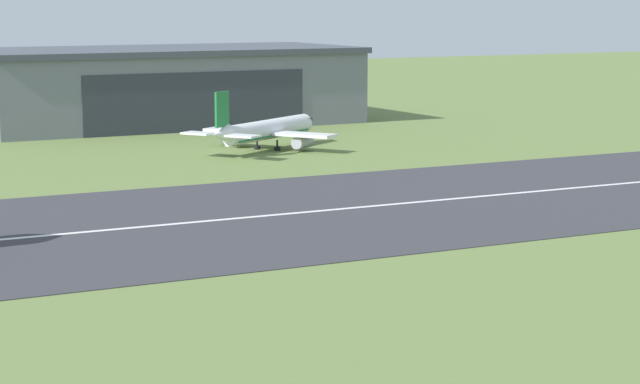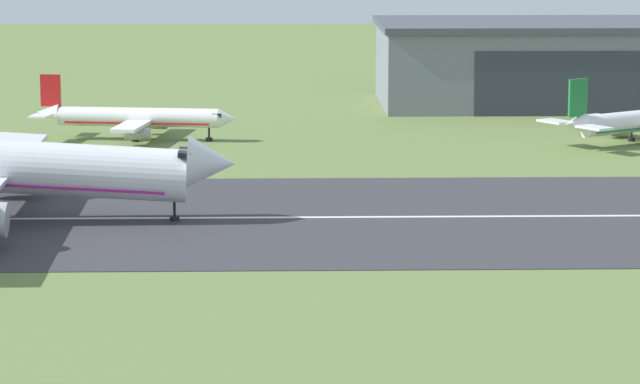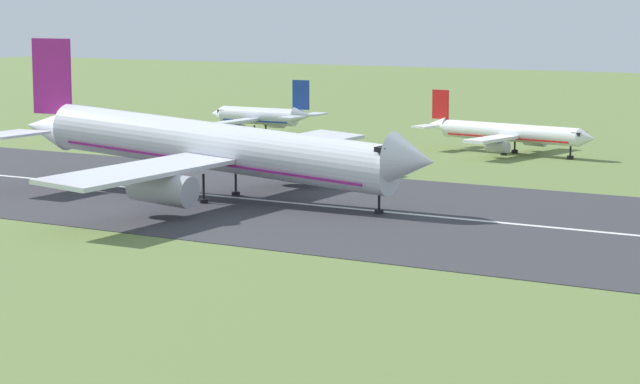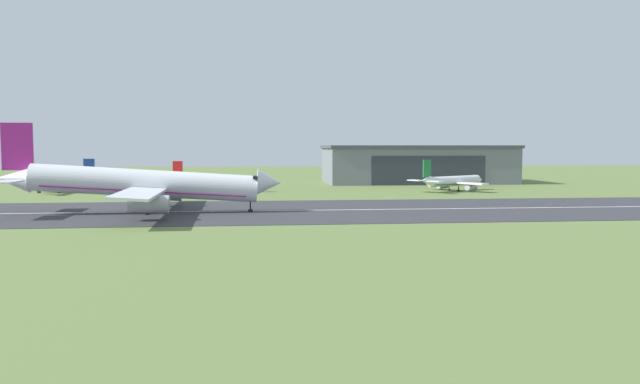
{
  "view_description": "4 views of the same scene",
  "coord_description": "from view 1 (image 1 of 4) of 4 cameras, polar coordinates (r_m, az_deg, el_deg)",
  "views": [
    {
      "loc": [
        -40.75,
        18.9,
        19.38
      ],
      "look_at": [
        -4.99,
        85.79,
        7.59
      ],
      "focal_mm": 70.0,
      "sensor_mm": 36.0,
      "label": 1
    },
    {
      "loc": [
        -13.91,
        -13.26,
        26.17
      ],
      "look_at": [
        -11.15,
        94.55,
        6.68
      ],
      "focal_mm": 85.0,
      "sensor_mm": 36.0,
      "label": 2
    },
    {
      "loc": [
        29.37,
        18.9,
        18.59
      ],
      "look_at": [
        -11.58,
        87.28,
        6.76
      ],
      "focal_mm": 70.0,
      "sensor_mm": 36.0,
      "label": 3
    },
    {
      "loc": [
        -23.16,
        7.94,
        11.4
      ],
      "look_at": [
        -12.67,
        102.93,
        4.46
      ],
      "focal_mm": 35.0,
      "sensor_mm": 36.0,
      "label": 4
    }
  ],
  "objects": [
    {
      "name": "runway_strip",
      "position": [
        109.38,
        -5.79,
        -1.4
      ],
      "size": [
        386.06,
        41.22,
        0.06
      ],
      "primitive_type": "cube",
      "color": "#333338",
      "rests_on": "ground_plane"
    },
    {
      "name": "airplane_parked_west",
      "position": [
        161.03,
        -2.48,
        2.83
      ],
      "size": [
        23.65,
        19.84,
        8.24
      ],
      "color": "white",
      "rests_on": "ground_plane"
    },
    {
      "name": "runway_centreline",
      "position": [
        109.37,
        -5.79,
        -1.38
      ],
      "size": [
        347.46,
        0.7,
        0.01
      ],
      "primitive_type": "cube",
      "color": "silver",
      "rests_on": "runway_strip"
    },
    {
      "name": "hangar_building",
      "position": [
        196.21,
        -7.17,
        4.84
      ],
      "size": [
        58.8,
        28.19,
        11.85
      ],
      "color": "slate",
      "rests_on": "ground_plane"
    }
  ]
}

